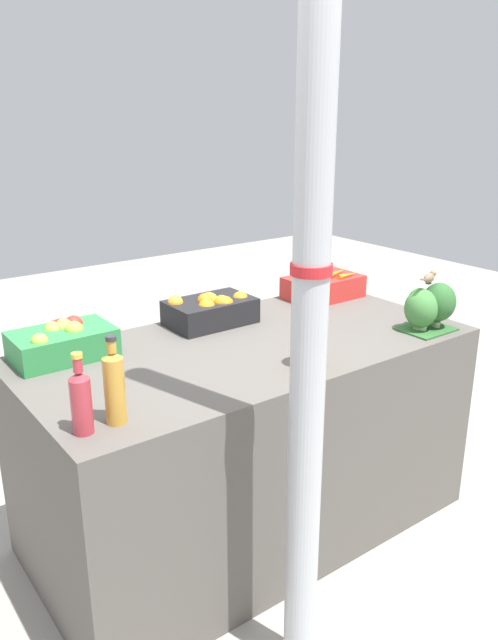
# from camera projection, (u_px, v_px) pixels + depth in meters

# --- Properties ---
(ground_plane) EXTENTS (10.00, 10.00, 0.00)m
(ground_plane) POSITION_uv_depth(u_px,v_px,m) (249.00, 523.00, 2.78)
(ground_plane) COLOR gray
(market_table) EXTENTS (1.81, 0.90, 0.86)m
(market_table) POSITION_uv_depth(u_px,v_px,m) (249.00, 438.00, 2.65)
(market_table) COLOR #56514C
(market_table) RESTS_ON ground_plane
(support_pole) EXTENTS (0.11, 0.11, 2.61)m
(support_pole) POSITION_uv_depth(u_px,v_px,m) (311.00, 285.00, 1.67)
(support_pole) COLOR #B7BABF
(support_pole) RESTS_ON ground_plane
(apple_crate) EXTENTS (0.37, 0.23, 0.14)m
(apple_crate) POSITION_uv_depth(u_px,v_px,m) (63.00, 341.00, 2.35)
(apple_crate) COLOR #2D8442
(apple_crate) RESTS_ON market_table
(orange_crate) EXTENTS (0.37, 0.23, 0.14)m
(orange_crate) POSITION_uv_depth(u_px,v_px,m) (211.00, 310.00, 2.72)
(orange_crate) COLOR black
(orange_crate) RESTS_ON market_table
(carrot_crate) EXTENTS (0.37, 0.23, 0.15)m
(carrot_crate) POSITION_uv_depth(u_px,v_px,m) (323.00, 286.00, 3.10)
(carrot_crate) COLOR red
(carrot_crate) RESTS_ON market_table
(broccoli_pile) EXTENTS (0.23, 0.18, 0.20)m
(broccoli_pile) POSITION_uv_depth(u_px,v_px,m) (427.00, 307.00, 2.63)
(broccoli_pile) COLOR #2D602D
(broccoli_pile) RESTS_ON market_table
(juice_bottle_ruby) EXTENTS (0.06, 0.06, 0.25)m
(juice_bottle_ruby) POSITION_uv_depth(u_px,v_px,m) (81.00, 400.00, 1.78)
(juice_bottle_ruby) COLOR #B2333D
(juice_bottle_ruby) RESTS_ON market_table
(juice_bottle_amber) EXTENTS (0.06, 0.06, 0.28)m
(juice_bottle_amber) POSITION_uv_depth(u_px,v_px,m) (114.00, 386.00, 1.84)
(juice_bottle_amber) COLOR gold
(juice_bottle_amber) RESTS_ON market_table
(pickle_jar) EXTENTS (0.10, 0.10, 0.14)m
(pickle_jar) POSITION_uv_depth(u_px,v_px,m) (309.00, 348.00, 2.27)
(pickle_jar) COLOR #DBBC56
(pickle_jar) RESTS_ON market_table
(sparrow_bird) EXTENTS (0.13, 0.05, 0.05)m
(sparrow_bird) POSITION_uv_depth(u_px,v_px,m) (429.00, 277.00, 2.60)
(sparrow_bird) COLOR #4C3D2D
(sparrow_bird) RESTS_ON broccoli_pile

